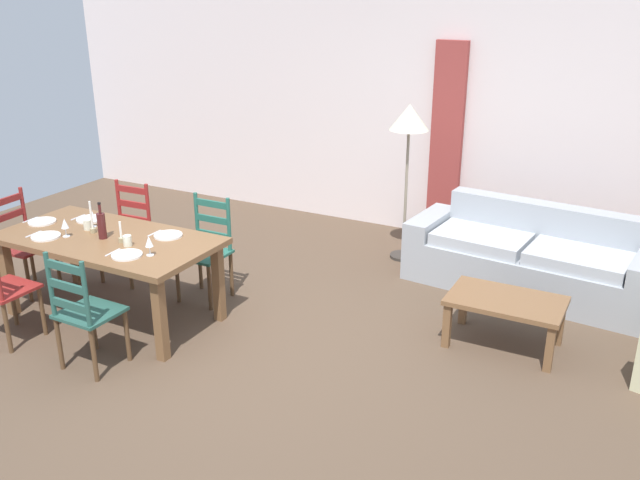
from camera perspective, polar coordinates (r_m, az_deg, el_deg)
ground_plane at (r=5.61m, az=-5.42°, el=-9.00°), size 9.60×9.60×0.02m
wall_far at (r=7.96m, az=7.43°, el=10.39°), size 9.60×0.16×2.70m
curtain_panel_left at (r=7.71m, az=10.55°, el=7.99°), size 0.35×0.08×2.20m
dining_table at (r=6.06m, az=-17.33°, el=-0.51°), size 1.90×0.96×0.75m
dining_chair_near_right at (r=5.37m, az=-19.18°, el=-5.70°), size 0.43×0.41×0.96m
dining_chair_far_left at (r=6.90m, az=-15.82°, el=0.62°), size 0.44×0.42×0.96m
dining_chair_far_right at (r=6.31m, az=-9.50°, el=-0.75°), size 0.42×0.40×0.96m
dining_chair_head_west at (r=6.96m, az=-23.73°, el=-0.24°), size 0.42×0.44×0.96m
dinner_plate_near_left at (r=6.19m, az=-22.01°, el=0.29°), size 0.24×0.24×0.02m
fork_near_left at (r=6.30m, az=-22.90°, el=0.45°), size 0.03×0.17×0.01m
dinner_plate_near_right at (r=5.56m, az=-15.89°, el=-1.22°), size 0.24×0.24×0.02m
fork_near_right at (r=5.66m, az=-16.99°, el=-1.00°), size 0.03×0.17×0.01m
dinner_plate_far_left at (r=6.50m, az=-18.73°, el=1.66°), size 0.24×0.24×0.02m
fork_far_left at (r=6.60m, az=-19.64°, el=1.80°), size 0.02×0.17×0.01m
dinner_plate_far_right at (r=5.90m, az=-12.62°, el=0.38°), size 0.24×0.24×0.02m
fork_far_right at (r=6.00m, az=-13.71°, el=0.56°), size 0.02×0.17×0.01m
dinner_plate_head_west at (r=6.58m, az=-22.28°, el=1.43°), size 0.24×0.24×0.02m
fork_head_west at (r=6.69m, az=-23.12°, el=1.57°), size 0.02×0.17×0.01m
wine_bottle at (r=5.97m, az=-17.85°, el=1.20°), size 0.07×0.07×0.32m
wine_glass_near_left at (r=6.11m, az=-20.62°, el=1.25°), size 0.06×0.06×0.16m
wine_glass_near_right at (r=5.49m, az=-14.15°, el=-0.19°), size 0.06×0.06×0.16m
wine_glass_far_left at (r=6.28m, az=-18.60°, el=2.01°), size 0.06×0.06×0.16m
coffee_cup_primary at (r=5.76m, az=-15.86°, el=-0.06°), size 0.07×0.07×0.09m
coffee_cup_secondary at (r=6.24m, az=-18.92°, el=1.22°), size 0.07×0.07×0.09m
candle_tall at (r=6.14m, az=-18.57°, el=1.31°), size 0.05×0.05×0.28m
candle_short at (r=5.85m, az=-16.33°, el=0.26°), size 0.05×0.05×0.18m
couch at (r=6.76m, az=17.27°, el=-1.65°), size 2.35×1.02×0.80m
coffee_table at (r=5.63m, az=15.32°, el=-5.36°), size 0.90×0.56×0.42m
standing_lamp at (r=6.95m, az=7.47°, el=9.39°), size 0.40×0.40×1.64m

